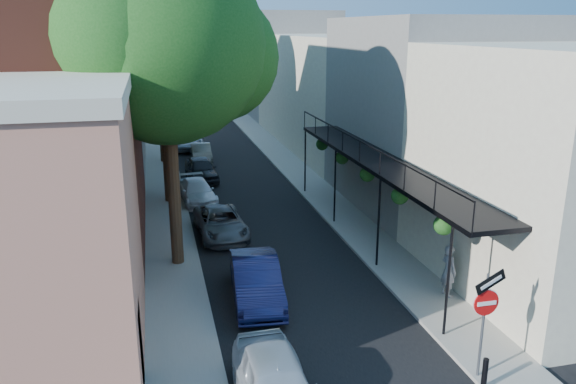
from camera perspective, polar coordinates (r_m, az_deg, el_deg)
road_surface at (r=40.91m, az=-7.23°, el=4.22°), size 6.00×64.00×0.01m
sidewalk_left at (r=40.67m, az=-12.85°, el=3.94°), size 2.00×64.00×0.12m
sidewalk_right at (r=41.52m, az=-1.73°, el=4.60°), size 2.00×64.00×0.12m
buildings_left at (r=39.02m, az=-21.18°, el=10.01°), size 10.10×59.10×12.00m
buildings_right at (r=41.68m, az=5.21°, el=10.66°), size 9.80×55.00×10.00m
sign_post at (r=14.65m, az=19.45°, el=-10.95°), size 0.89×0.17×2.99m
bollard at (r=14.97m, az=19.36°, el=-17.00°), size 0.14×0.14×0.80m
oak_near at (r=20.07m, az=-11.10°, el=14.22°), size 7.48×6.80×11.42m
oak_mid at (r=28.06m, az=-11.99°, el=13.02°), size 6.60×6.00×10.20m
oak_far at (r=37.06m, az=-12.54°, el=15.58°), size 7.70×7.00×11.90m
parked_car_b at (r=18.32m, az=-3.25°, el=-8.95°), size 1.81×4.35×1.40m
parked_car_c at (r=23.95m, az=-6.84°, el=-3.13°), size 2.14×4.27×1.16m
parked_car_d at (r=28.73m, az=-9.22°, el=0.05°), size 1.97×4.01×1.12m
parked_car_e at (r=32.78m, az=-8.81°, el=2.30°), size 1.86×4.01×1.33m
parked_car_f at (r=37.48m, az=-8.81°, el=3.94°), size 1.31×3.57×1.17m
parked_car_g at (r=41.79m, az=-10.05°, el=5.27°), size 2.75×5.00×1.33m
pedestrian at (r=19.01m, az=16.00°, el=-7.67°), size 0.51×0.69×1.74m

